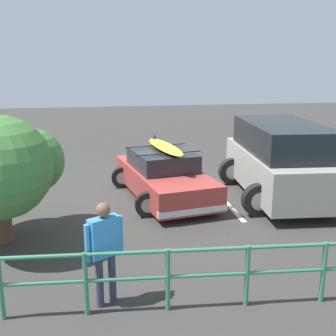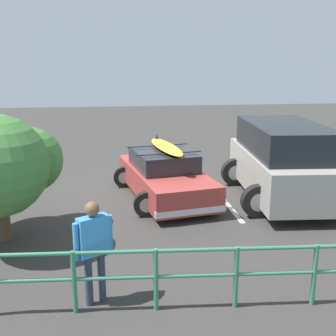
{
  "view_description": "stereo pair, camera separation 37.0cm",
  "coord_description": "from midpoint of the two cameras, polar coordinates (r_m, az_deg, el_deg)",
  "views": [
    {
      "loc": [
        1.61,
        11.0,
        3.52
      ],
      "look_at": [
        -0.07,
        1.18,
        0.95
      ],
      "focal_mm": 45.0,
      "sensor_mm": 36.0,
      "label": 1
    },
    {
      "loc": [
        1.25,
        11.05,
        3.52
      ],
      "look_at": [
        -0.07,
        1.18,
        0.95
      ],
      "focal_mm": 45.0,
      "sensor_mm": 36.0,
      "label": 2
    }
  ],
  "objects": [
    {
      "name": "railing_fence",
      "position": [
        6.47,
        14.11,
        -12.66
      ],
      "size": [
        8.14,
        0.65,
        0.95
      ],
      "color": "#387F5B",
      "rests_on": "ground"
    },
    {
      "name": "suv_car",
      "position": [
        11.19,
        14.14,
        1.04
      ],
      "size": [
        2.88,
        4.54,
        1.97
      ],
      "color": "#9E998E",
      "rests_on": "ground"
    },
    {
      "name": "person_bystander",
      "position": [
        6.22,
        -10.32,
        -10.17
      ],
      "size": [
        0.55,
        0.37,
        1.58
      ],
      "color": "#33384C",
      "rests_on": "ground"
    },
    {
      "name": "ground_plane",
      "position": [
        11.66,
        -2.25,
        -3.16
      ],
      "size": [
        44.0,
        44.0,
        0.02
      ],
      "primitive_type": "cube",
      "color": "#383533",
      "rests_on": "ground"
    },
    {
      "name": "parking_stripe",
      "position": [
        11.42,
        5.95,
        -3.56
      ],
      "size": [
        0.12,
        4.09,
        0.0
      ],
      "primitive_type": "cube",
      "rotation": [
        0.0,
        0.0,
        1.57
      ],
      "color": "silver",
      "rests_on": "ground"
    },
    {
      "name": "sedan_car",
      "position": [
        10.98,
        -1.55,
        -1.02
      ],
      "size": [
        2.66,
        4.18,
        1.51
      ],
      "color": "#9E3833",
      "rests_on": "ground"
    }
  ]
}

